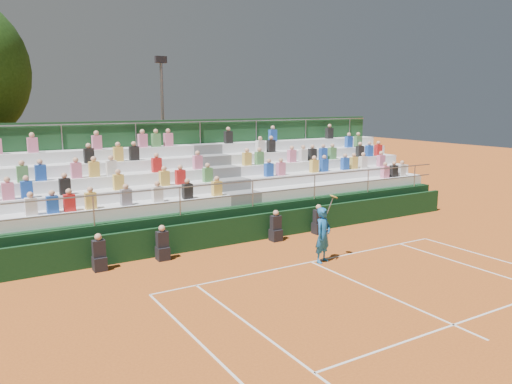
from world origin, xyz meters
TOP-DOWN VIEW (x-y plane):
  - ground at (0.00, 0.00)m, footprint 90.00×90.00m
  - courtside_wall at (0.00, 3.20)m, footprint 20.00×0.15m
  - line_officials at (-1.84, 2.75)m, footprint 8.98×0.40m
  - grandstand at (-0.01, 6.44)m, footprint 20.00×5.20m
  - tennis_player at (0.33, -0.17)m, footprint 0.91×0.62m
  - floodlight_mast at (-0.02, 13.12)m, footprint 0.60×0.25m

SIDE VIEW (x-z plane):
  - ground at x=0.00m, z-range 0.00..0.00m
  - line_officials at x=-1.84m, z-range -0.12..1.07m
  - courtside_wall at x=0.00m, z-range 0.00..1.00m
  - tennis_player at x=0.33m, z-range -0.19..2.02m
  - grandstand at x=-0.01m, z-range -1.13..3.27m
  - floodlight_mast at x=-0.02m, z-range 0.66..8.21m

